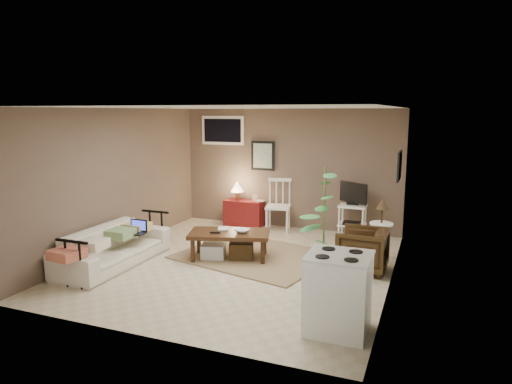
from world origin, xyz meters
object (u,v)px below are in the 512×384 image
at_px(sofa, 113,240).
at_px(stove, 338,293).
at_px(red_console, 243,210).
at_px(tv_stand, 353,209).
at_px(coffee_table, 229,243).
at_px(potted_plant, 324,227).
at_px(spindle_chair, 278,207).
at_px(side_table, 381,222).
at_px(armchair, 362,248).

height_order(sofa, stove, stove).
bearing_deg(red_console, tv_stand, -3.02).
distance_m(coffee_table, potted_plant, 2.05).
bearing_deg(coffee_table, potted_plant, -27.10).
bearing_deg(red_console, spindle_chair, -8.88).
height_order(side_table, stove, side_table).
height_order(red_console, potted_plant, potted_plant).
bearing_deg(potted_plant, armchair, 73.65).
height_order(red_console, side_table, side_table).
bearing_deg(spindle_chair, armchair, -42.52).
xyz_separation_m(side_table, stove, (-0.15, -2.70, -0.18)).
height_order(tv_stand, armchair, tv_stand).
bearing_deg(spindle_chair, side_table, -27.29).
distance_m(spindle_chair, potted_plant, 3.30).
relative_size(coffee_table, spindle_chair, 1.36).
distance_m(sofa, armchair, 3.78).
relative_size(spindle_chair, stove, 1.18).
bearing_deg(coffee_table, red_console, 106.93).
height_order(sofa, red_console, red_console).
bearing_deg(side_table, potted_plant, -106.27).
xyz_separation_m(coffee_table, armchair, (2.06, 0.24, 0.09)).
bearing_deg(potted_plant, spindle_chair, 118.65).
xyz_separation_m(side_table, armchair, (-0.19, -0.66, -0.26)).
bearing_deg(stove, coffee_table, 139.68).
height_order(tv_stand, potted_plant, potted_plant).
bearing_deg(spindle_chair, stove, -62.76).
relative_size(coffee_table, sofa, 0.70).
distance_m(tv_stand, side_table, 1.26).
bearing_deg(tv_stand, coffee_table, -129.04).
distance_m(red_console, potted_plant, 3.87).
bearing_deg(spindle_chair, tv_stand, 0.26).
bearing_deg(tv_stand, stove, -82.66).
bearing_deg(stove, red_console, 125.17).
distance_m(red_console, armchair, 3.29).
relative_size(coffee_table, potted_plant, 0.82).
bearing_deg(sofa, stove, -103.84).
distance_m(spindle_chair, tv_stand, 1.46).
bearing_deg(spindle_chair, red_console, 171.12).
xyz_separation_m(tv_stand, armchair, (0.45, -1.75, -0.20)).
xyz_separation_m(sofa, spindle_chair, (1.70, 2.88, 0.09)).
relative_size(coffee_table, stove, 1.61).
xyz_separation_m(sofa, side_table, (3.80, 1.80, 0.22)).
distance_m(coffee_table, tv_stand, 2.59).
distance_m(sofa, spindle_chair, 3.35).
height_order(sofa, tv_stand, tv_stand).
height_order(spindle_chair, potted_plant, potted_plant).
xyz_separation_m(coffee_table, stove, (2.11, -1.79, 0.17)).
distance_m(tv_stand, stove, 3.82).
bearing_deg(side_table, spindle_chair, 152.71).
distance_m(tv_stand, armchair, 1.82).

